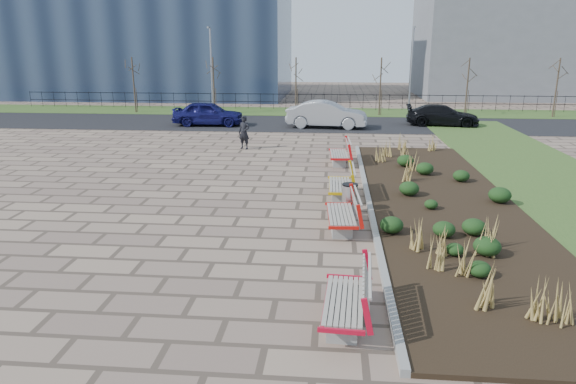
# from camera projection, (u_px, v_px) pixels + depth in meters

# --- Properties ---
(ground) EXTENTS (120.00, 120.00, 0.00)m
(ground) POSITION_uv_depth(u_px,v_px,m) (213.00, 263.00, 12.01)
(ground) COLOR #88715D
(ground) RESTS_ON ground
(planting_bed) EXTENTS (4.50, 18.00, 0.10)m
(planting_bed) POSITION_uv_depth(u_px,v_px,m) (443.00, 204.00, 16.25)
(planting_bed) COLOR black
(planting_bed) RESTS_ON ground
(planting_curb) EXTENTS (0.16, 18.00, 0.15)m
(planting_curb) POSITION_uv_depth(u_px,v_px,m) (369.00, 201.00, 16.44)
(planting_curb) COLOR gray
(planting_curb) RESTS_ON ground
(grass_verge_far) EXTENTS (80.00, 5.00, 0.04)m
(grass_verge_far) POSITION_uv_depth(u_px,v_px,m) (297.00, 112.00, 38.80)
(grass_verge_far) COLOR #33511E
(grass_verge_far) RESTS_ON ground
(road) EXTENTS (80.00, 7.00, 0.02)m
(road) POSITION_uv_depth(u_px,v_px,m) (291.00, 123.00, 33.06)
(road) COLOR black
(road) RESTS_ON ground
(bench_a) EXTENTS (1.02, 2.15, 1.00)m
(bench_a) POSITION_uv_depth(u_px,v_px,m) (344.00, 297.00, 9.30)
(bench_a) COLOR red
(bench_a) RESTS_ON ground
(bench_b) EXTENTS (1.02, 2.15, 1.00)m
(bench_b) POSITION_uv_depth(u_px,v_px,m) (341.00, 212.00, 14.02)
(bench_b) COLOR red
(bench_b) RESTS_ON ground
(bench_c) EXTENTS (0.93, 2.11, 1.00)m
(bench_c) POSITION_uv_depth(u_px,v_px,m) (340.00, 183.00, 16.99)
(bench_c) COLOR #DCAA0B
(bench_c) RESTS_ON ground
(bench_d) EXTENTS (0.99, 2.14, 1.00)m
(bench_d) POSITION_uv_depth(u_px,v_px,m) (339.00, 152.00, 21.80)
(bench_d) COLOR red
(bench_d) RESTS_ON ground
(litter_bin) EXTENTS (0.46, 0.46, 0.91)m
(litter_bin) POSITION_uv_depth(u_px,v_px,m) (350.00, 199.00, 15.37)
(litter_bin) COLOR #B2B2B7
(litter_bin) RESTS_ON ground
(pedestrian) EXTENTS (0.69, 0.57, 1.61)m
(pedestrian) POSITION_uv_depth(u_px,v_px,m) (244.00, 132.00, 24.87)
(pedestrian) COLOR black
(pedestrian) RESTS_ON ground
(car_blue) EXTENTS (4.43, 1.91, 1.49)m
(car_blue) POSITION_uv_depth(u_px,v_px,m) (208.00, 113.00, 32.04)
(car_blue) COLOR #121352
(car_blue) RESTS_ON road
(car_silver) EXTENTS (5.01, 2.17, 1.60)m
(car_silver) POSITION_uv_depth(u_px,v_px,m) (327.00, 114.00, 31.18)
(car_silver) COLOR #929599
(car_silver) RESTS_ON road
(car_black) EXTENTS (4.60, 2.25, 1.29)m
(car_black) POSITION_uv_depth(u_px,v_px,m) (442.00, 115.00, 32.02)
(car_black) COLOR black
(car_black) RESTS_ON road
(tree_a) EXTENTS (1.40, 1.40, 4.00)m
(tree_a) POSITION_uv_depth(u_px,v_px,m) (134.00, 85.00, 37.82)
(tree_a) COLOR #4C3D2D
(tree_a) RESTS_ON grass_verge_far
(tree_b) EXTENTS (1.40, 1.40, 4.00)m
(tree_b) POSITION_uv_depth(u_px,v_px,m) (214.00, 85.00, 37.31)
(tree_b) COLOR #4C3D2D
(tree_b) RESTS_ON grass_verge_far
(tree_c) EXTENTS (1.40, 1.40, 4.00)m
(tree_c) POSITION_uv_depth(u_px,v_px,m) (296.00, 86.00, 36.81)
(tree_c) COLOR #4C3D2D
(tree_c) RESTS_ON grass_verge_far
(tree_d) EXTENTS (1.40, 1.40, 4.00)m
(tree_d) POSITION_uv_depth(u_px,v_px,m) (380.00, 87.00, 36.30)
(tree_d) COLOR #4C3D2D
(tree_d) RESTS_ON grass_verge_far
(tree_e) EXTENTS (1.40, 1.40, 4.00)m
(tree_e) POSITION_uv_depth(u_px,v_px,m) (467.00, 87.00, 35.80)
(tree_e) COLOR #4C3D2D
(tree_e) RESTS_ON grass_verge_far
(tree_f) EXTENTS (1.40, 1.40, 4.00)m
(tree_f) POSITION_uv_depth(u_px,v_px,m) (556.00, 88.00, 35.29)
(tree_f) COLOR #4C3D2D
(tree_f) RESTS_ON grass_verge_far
(lamp_west) EXTENTS (0.24, 0.60, 6.00)m
(lamp_west) POSITION_uv_depth(u_px,v_px,m) (212.00, 72.00, 36.56)
(lamp_west) COLOR gray
(lamp_west) RESTS_ON grass_verge_far
(lamp_east) EXTENTS (0.24, 0.60, 6.00)m
(lamp_east) POSITION_uv_depth(u_px,v_px,m) (411.00, 73.00, 35.38)
(lamp_east) COLOR gray
(lamp_east) RESTS_ON grass_verge_far
(railing_fence) EXTENTS (44.00, 0.10, 1.20)m
(railing_fence) POSITION_uv_depth(u_px,v_px,m) (299.00, 101.00, 40.07)
(railing_fence) COLOR black
(railing_fence) RESTS_ON grass_verge_far
(building_glass) EXTENTS (40.00, 14.00, 15.00)m
(building_glass) POSITION_uv_depth(u_px,v_px,m) (82.00, 17.00, 50.07)
(building_glass) COLOR #192338
(building_glass) RESTS_ON ground
(building_grey) EXTENTS (18.00, 12.00, 10.00)m
(building_grey) POSITION_uv_depth(u_px,v_px,m) (516.00, 43.00, 49.14)
(building_grey) COLOR slate
(building_grey) RESTS_ON ground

